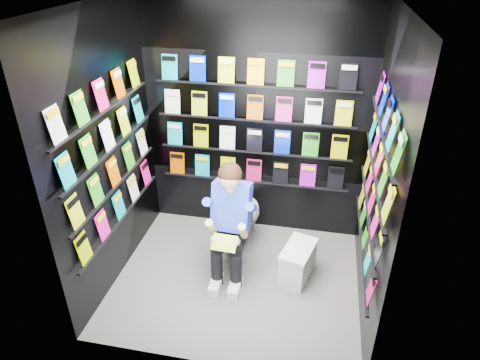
# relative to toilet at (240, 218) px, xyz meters

# --- Properties ---
(floor) EXTENTS (2.40, 2.40, 0.00)m
(floor) POSITION_rel_toilet_xyz_m (0.08, -0.57, -0.37)
(floor) COLOR #61615F
(floor) RESTS_ON ground
(ceiling) EXTENTS (2.40, 2.40, 0.00)m
(ceiling) POSITION_rel_toilet_xyz_m (0.08, -0.57, 2.23)
(ceiling) COLOR white
(ceiling) RESTS_ON floor
(wall_back) EXTENTS (2.40, 0.04, 2.60)m
(wall_back) POSITION_rel_toilet_xyz_m (0.08, 0.43, 0.93)
(wall_back) COLOR black
(wall_back) RESTS_ON floor
(wall_front) EXTENTS (2.40, 0.04, 2.60)m
(wall_front) POSITION_rel_toilet_xyz_m (0.08, -1.57, 0.93)
(wall_front) COLOR black
(wall_front) RESTS_ON floor
(wall_left) EXTENTS (0.04, 2.00, 2.60)m
(wall_left) POSITION_rel_toilet_xyz_m (-1.12, -0.57, 0.93)
(wall_left) COLOR black
(wall_left) RESTS_ON floor
(wall_right) EXTENTS (0.04, 2.00, 2.60)m
(wall_right) POSITION_rel_toilet_xyz_m (1.28, -0.57, 0.93)
(wall_right) COLOR black
(wall_right) RESTS_ON floor
(comics_back) EXTENTS (2.10, 0.06, 1.37)m
(comics_back) POSITION_rel_toilet_xyz_m (0.08, 0.40, 0.94)
(comics_back) COLOR #BC145A
(comics_back) RESTS_ON wall_back
(comics_left) EXTENTS (0.06, 1.70, 1.37)m
(comics_left) POSITION_rel_toilet_xyz_m (-1.09, -0.57, 0.94)
(comics_left) COLOR #BC145A
(comics_left) RESTS_ON wall_left
(comics_right) EXTENTS (0.06, 1.70, 1.37)m
(comics_right) POSITION_rel_toilet_xyz_m (1.25, -0.57, 0.94)
(comics_right) COLOR #BC145A
(comics_right) RESTS_ON wall_right
(toilet) EXTENTS (0.46, 0.77, 0.73)m
(toilet) POSITION_rel_toilet_xyz_m (0.00, 0.00, 0.00)
(toilet) COLOR white
(toilet) RESTS_ON floor
(longbox) EXTENTS (0.35, 0.49, 0.33)m
(longbox) POSITION_rel_toilet_xyz_m (0.67, -0.39, -0.20)
(longbox) COLOR silver
(longbox) RESTS_ON floor
(longbox_lid) EXTENTS (0.38, 0.52, 0.03)m
(longbox_lid) POSITION_rel_toilet_xyz_m (0.67, -0.39, -0.02)
(longbox_lid) COLOR silver
(longbox_lid) RESTS_ON longbox
(reader) EXTENTS (0.54, 0.75, 1.34)m
(reader) POSITION_rel_toilet_xyz_m (0.00, -0.38, 0.39)
(reader) COLOR #2235BF
(reader) RESTS_ON toilet
(held_comic) EXTENTS (0.24, 0.15, 0.10)m
(held_comic) POSITION_rel_toilet_xyz_m (0.00, -0.73, 0.21)
(held_comic) COLOR green
(held_comic) RESTS_ON reader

